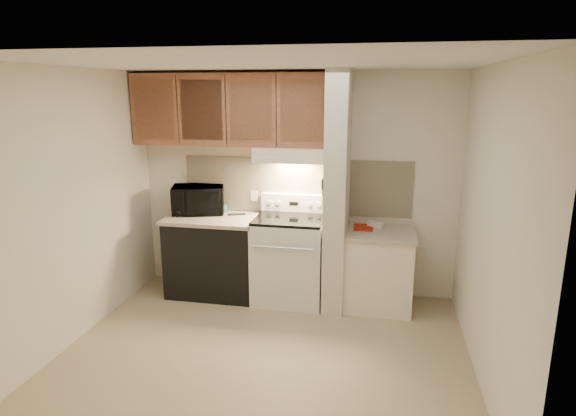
# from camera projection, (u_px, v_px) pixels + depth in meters

# --- Properties ---
(floor) EXTENTS (3.60, 3.60, 0.00)m
(floor) POSITION_uv_depth(u_px,v_px,m) (265.00, 351.00, 4.34)
(floor) COLOR tan
(floor) RESTS_ON ground
(ceiling) EXTENTS (3.60, 3.60, 0.00)m
(ceiling) POSITION_uv_depth(u_px,v_px,m) (262.00, 63.00, 3.74)
(ceiling) COLOR white
(ceiling) RESTS_ON wall_back
(wall_back) EXTENTS (3.60, 2.50, 0.02)m
(wall_back) POSITION_uv_depth(u_px,v_px,m) (295.00, 184.00, 5.47)
(wall_back) COLOR silver
(wall_back) RESTS_ON floor
(wall_left) EXTENTS (0.02, 3.00, 2.50)m
(wall_left) POSITION_uv_depth(u_px,v_px,m) (72.00, 208.00, 4.37)
(wall_left) COLOR silver
(wall_left) RESTS_ON floor
(wall_right) EXTENTS (0.02, 3.00, 2.50)m
(wall_right) POSITION_uv_depth(u_px,v_px,m) (491.00, 229.00, 3.70)
(wall_right) COLOR silver
(wall_right) RESTS_ON floor
(backsplash) EXTENTS (2.60, 0.02, 0.63)m
(backsplash) POSITION_uv_depth(u_px,v_px,m) (295.00, 186.00, 5.46)
(backsplash) COLOR #EFE3BF
(backsplash) RESTS_ON wall_back
(range_body) EXTENTS (0.76, 0.65, 0.92)m
(range_body) POSITION_uv_depth(u_px,v_px,m) (290.00, 260.00, 5.33)
(range_body) COLOR silver
(range_body) RESTS_ON floor
(oven_window) EXTENTS (0.50, 0.01, 0.30)m
(oven_window) POSITION_uv_depth(u_px,v_px,m) (284.00, 267.00, 5.02)
(oven_window) COLOR black
(oven_window) RESTS_ON range_body
(oven_handle) EXTENTS (0.65, 0.02, 0.02)m
(oven_handle) POSITION_uv_depth(u_px,v_px,m) (283.00, 248.00, 4.93)
(oven_handle) COLOR silver
(oven_handle) RESTS_ON range_body
(cooktop) EXTENTS (0.74, 0.64, 0.03)m
(cooktop) POSITION_uv_depth(u_px,v_px,m) (290.00, 219.00, 5.21)
(cooktop) COLOR black
(cooktop) RESTS_ON range_body
(range_backguard) EXTENTS (0.76, 0.08, 0.20)m
(range_backguard) POSITION_uv_depth(u_px,v_px,m) (294.00, 203.00, 5.46)
(range_backguard) COLOR silver
(range_backguard) RESTS_ON range_body
(range_display) EXTENTS (0.10, 0.01, 0.04)m
(range_display) POSITION_uv_depth(u_px,v_px,m) (294.00, 203.00, 5.42)
(range_display) COLOR black
(range_display) RESTS_ON range_backguard
(range_knob_left_outer) EXTENTS (0.05, 0.02, 0.05)m
(range_knob_left_outer) POSITION_uv_depth(u_px,v_px,m) (270.00, 202.00, 5.47)
(range_knob_left_outer) COLOR silver
(range_knob_left_outer) RESTS_ON range_backguard
(range_knob_left_inner) EXTENTS (0.05, 0.02, 0.05)m
(range_knob_left_inner) POSITION_uv_depth(u_px,v_px,m) (278.00, 203.00, 5.45)
(range_knob_left_inner) COLOR silver
(range_knob_left_inner) RESTS_ON range_backguard
(range_knob_right_inner) EXTENTS (0.05, 0.02, 0.05)m
(range_knob_right_inner) POSITION_uv_depth(u_px,v_px,m) (309.00, 204.00, 5.38)
(range_knob_right_inner) COLOR silver
(range_knob_right_inner) RESTS_ON range_backguard
(range_knob_right_outer) EXTENTS (0.05, 0.02, 0.05)m
(range_knob_right_outer) POSITION_uv_depth(u_px,v_px,m) (318.00, 205.00, 5.36)
(range_knob_right_outer) COLOR silver
(range_knob_right_outer) RESTS_ON range_backguard
(dishwasher_front) EXTENTS (1.00, 0.63, 0.87)m
(dishwasher_front) POSITION_uv_depth(u_px,v_px,m) (214.00, 257.00, 5.51)
(dishwasher_front) COLOR black
(dishwasher_front) RESTS_ON floor
(left_countertop) EXTENTS (1.04, 0.67, 0.04)m
(left_countertop) POSITION_uv_depth(u_px,v_px,m) (213.00, 219.00, 5.40)
(left_countertop) COLOR #B8AB95
(left_countertop) RESTS_ON dishwasher_front
(spoon_rest) EXTENTS (0.21, 0.13, 0.01)m
(spoon_rest) POSITION_uv_depth(u_px,v_px,m) (237.00, 214.00, 5.48)
(spoon_rest) COLOR black
(spoon_rest) RESTS_ON left_countertop
(teal_jar) EXTENTS (0.11, 0.11, 0.10)m
(teal_jar) POSITION_uv_depth(u_px,v_px,m) (223.00, 208.00, 5.58)
(teal_jar) COLOR #1F6554
(teal_jar) RESTS_ON left_countertop
(outlet) EXTENTS (0.08, 0.01, 0.12)m
(outlet) POSITION_uv_depth(u_px,v_px,m) (254.00, 196.00, 5.57)
(outlet) COLOR #F3E9CC
(outlet) RESTS_ON backsplash
(microwave) EXTENTS (0.67, 0.54, 0.32)m
(microwave) POSITION_uv_depth(u_px,v_px,m) (198.00, 199.00, 5.53)
(microwave) COLOR black
(microwave) RESTS_ON left_countertop
(partition_pillar) EXTENTS (0.22, 0.70, 2.50)m
(partition_pillar) POSITION_uv_depth(u_px,v_px,m) (337.00, 192.00, 5.04)
(partition_pillar) COLOR beige
(partition_pillar) RESTS_ON floor
(pillar_trim) EXTENTS (0.01, 0.70, 0.04)m
(pillar_trim) POSITION_uv_depth(u_px,v_px,m) (326.00, 187.00, 5.05)
(pillar_trim) COLOR #92583B
(pillar_trim) RESTS_ON partition_pillar
(knife_strip) EXTENTS (0.02, 0.42, 0.04)m
(knife_strip) POSITION_uv_depth(u_px,v_px,m) (325.00, 186.00, 5.00)
(knife_strip) COLOR black
(knife_strip) RESTS_ON partition_pillar
(knife_blade_a) EXTENTS (0.01, 0.03, 0.16)m
(knife_blade_a) POSITION_uv_depth(u_px,v_px,m) (322.00, 199.00, 4.87)
(knife_blade_a) COLOR silver
(knife_blade_a) RESTS_ON knife_strip
(knife_handle_a) EXTENTS (0.02, 0.02, 0.10)m
(knife_handle_a) POSITION_uv_depth(u_px,v_px,m) (322.00, 184.00, 4.84)
(knife_handle_a) COLOR black
(knife_handle_a) RESTS_ON knife_strip
(knife_blade_b) EXTENTS (0.01, 0.04, 0.18)m
(knife_blade_b) POSITION_uv_depth(u_px,v_px,m) (323.00, 198.00, 4.94)
(knife_blade_b) COLOR silver
(knife_blade_b) RESTS_ON knife_strip
(knife_handle_b) EXTENTS (0.02, 0.02, 0.10)m
(knife_handle_b) POSITION_uv_depth(u_px,v_px,m) (323.00, 183.00, 4.91)
(knife_handle_b) COLOR black
(knife_handle_b) RESTS_ON knife_strip
(knife_blade_c) EXTENTS (0.01, 0.04, 0.20)m
(knife_blade_c) POSITION_uv_depth(u_px,v_px,m) (324.00, 198.00, 5.02)
(knife_blade_c) COLOR silver
(knife_blade_c) RESTS_ON knife_strip
(knife_handle_c) EXTENTS (0.02, 0.02, 0.10)m
(knife_handle_c) POSITION_uv_depth(u_px,v_px,m) (324.00, 182.00, 4.98)
(knife_handle_c) COLOR black
(knife_handle_c) RESTS_ON knife_strip
(knife_blade_d) EXTENTS (0.01, 0.04, 0.16)m
(knife_blade_d) POSITION_uv_depth(u_px,v_px,m) (325.00, 194.00, 5.10)
(knife_blade_d) COLOR silver
(knife_blade_d) RESTS_ON knife_strip
(knife_handle_d) EXTENTS (0.02, 0.02, 0.10)m
(knife_handle_d) POSITION_uv_depth(u_px,v_px,m) (325.00, 180.00, 5.06)
(knife_handle_d) COLOR black
(knife_handle_d) RESTS_ON knife_strip
(knife_blade_e) EXTENTS (0.01, 0.04, 0.18)m
(knife_blade_e) POSITION_uv_depth(u_px,v_px,m) (326.00, 194.00, 5.17)
(knife_blade_e) COLOR silver
(knife_blade_e) RESTS_ON knife_strip
(knife_handle_e) EXTENTS (0.02, 0.02, 0.10)m
(knife_handle_e) POSITION_uv_depth(u_px,v_px,m) (326.00, 179.00, 5.14)
(knife_handle_e) COLOR black
(knife_handle_e) RESTS_ON knife_strip
(oven_mitt) EXTENTS (0.03, 0.11, 0.26)m
(oven_mitt) POSITION_uv_depth(u_px,v_px,m) (326.00, 197.00, 5.25)
(oven_mitt) COLOR gray
(oven_mitt) RESTS_ON partition_pillar
(right_cab_base) EXTENTS (0.70, 0.60, 0.81)m
(right_cab_base) POSITION_uv_depth(u_px,v_px,m) (378.00, 271.00, 5.16)
(right_cab_base) COLOR #F3E9CC
(right_cab_base) RESTS_ON floor
(right_countertop) EXTENTS (0.74, 0.64, 0.04)m
(right_countertop) POSITION_uv_depth(u_px,v_px,m) (380.00, 233.00, 5.05)
(right_countertop) COLOR #B8AB95
(right_countertop) RESTS_ON right_cab_base
(red_folder) EXTENTS (0.21, 0.28, 0.01)m
(red_folder) POSITION_uv_depth(u_px,v_px,m) (363.00, 227.00, 5.18)
(red_folder) COLOR #AB1F0F
(red_folder) RESTS_ON right_countertop
(white_box) EXTENTS (0.18, 0.15, 0.04)m
(white_box) POSITION_uv_depth(u_px,v_px,m) (376.00, 225.00, 5.23)
(white_box) COLOR white
(white_box) RESTS_ON right_countertop
(range_hood) EXTENTS (0.78, 0.44, 0.15)m
(range_hood) POSITION_uv_depth(u_px,v_px,m) (292.00, 154.00, 5.17)
(range_hood) COLOR #F3E9CC
(range_hood) RESTS_ON upper_cabinets
(hood_lip) EXTENTS (0.78, 0.04, 0.06)m
(hood_lip) POSITION_uv_depth(u_px,v_px,m) (288.00, 161.00, 4.98)
(hood_lip) COLOR #F3E9CC
(hood_lip) RESTS_ON range_hood
(upper_cabinets) EXTENTS (2.18, 0.33, 0.77)m
(upper_cabinets) POSITION_uv_depth(u_px,v_px,m) (231.00, 110.00, 5.23)
(upper_cabinets) COLOR #92583B
(upper_cabinets) RESTS_ON wall_back
(cab_door_a) EXTENTS (0.46, 0.01, 0.63)m
(cab_door_a) POSITION_uv_depth(u_px,v_px,m) (154.00, 110.00, 5.23)
(cab_door_a) COLOR #92583B
(cab_door_a) RESTS_ON upper_cabinets
(cab_gap_a) EXTENTS (0.01, 0.01, 0.73)m
(cab_gap_a) POSITION_uv_depth(u_px,v_px,m) (178.00, 110.00, 5.18)
(cab_gap_a) COLOR black
(cab_gap_a) RESTS_ON upper_cabinets
(cab_door_b) EXTENTS (0.46, 0.01, 0.63)m
(cab_door_b) POSITION_uv_depth(u_px,v_px,m) (201.00, 110.00, 5.13)
(cab_door_b) COLOR #92583B
(cab_door_b) RESTS_ON upper_cabinets
(cab_gap_b) EXTENTS (0.01, 0.01, 0.73)m
(cab_gap_b) POSITION_uv_depth(u_px,v_px,m) (226.00, 110.00, 5.08)
(cab_gap_b) COLOR black
(cab_gap_b) RESTS_ON upper_cabinets
(cab_door_c) EXTENTS (0.46, 0.01, 0.63)m
(cab_door_c) POSITION_uv_depth(u_px,v_px,m) (251.00, 111.00, 5.03)
(cab_door_c) COLOR #92583B
(cab_door_c) RESTS_ON upper_cabinets
(cab_gap_c) EXTENTS (0.01, 0.01, 0.73)m
(cab_gap_c) POSITION_uv_depth(u_px,v_px,m) (276.00, 111.00, 4.98)
(cab_gap_c) COLOR black
(cab_gap_c) RESTS_ON upper_cabinets
(cab_door_d) EXTENTS (0.46, 0.01, 0.63)m
(cab_door_d) POSITION_uv_depth(u_px,v_px,m) (302.00, 111.00, 4.93)
(cab_door_d) COLOR #92583B
(cab_door_d) RESTS_ON upper_cabinets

